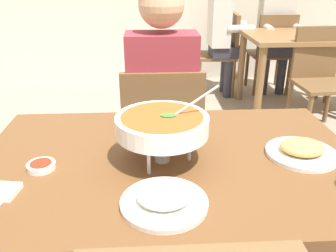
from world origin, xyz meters
name	(u,v)px	position (x,y,z in m)	size (l,w,h in m)	color
dining_table_main	(170,186)	(0.00, 0.00, 0.66)	(1.30, 0.84, 0.77)	brown
chair_diner_main	(162,136)	(0.00, 0.71, 0.51)	(0.44, 0.44, 0.90)	brown
diner_main	(162,93)	(0.00, 0.74, 0.75)	(0.40, 0.45, 1.31)	#2D2D38
curry_bowl	(162,125)	(-0.03, -0.02, 0.90)	(0.33, 0.30, 0.26)	silver
rice_plate	(164,199)	(-0.03, -0.26, 0.79)	(0.24, 0.24, 0.06)	white
appetizer_plate	(302,150)	(0.45, -0.01, 0.79)	(0.24, 0.24, 0.06)	white
sauce_dish	(41,166)	(-0.42, -0.05, 0.78)	(0.09, 0.09, 0.02)	white
spoon_utensil	(1,202)	(-0.48, -0.23, 0.78)	(0.01, 0.17, 0.01)	silver
dining_table_far	(297,49)	(1.38, 2.33, 0.63)	(1.00, 0.80, 0.77)	brown
chair_bg_left	(272,49)	(1.34, 2.87, 0.51)	(0.44, 0.44, 0.90)	brown
chair_bg_middle	(224,49)	(0.79, 2.91, 0.51)	(0.46, 0.46, 0.90)	brown
chair_bg_right	(319,74)	(1.42, 1.87, 0.51)	(0.46, 0.46, 0.90)	brown
patron_bg_left	(276,28)	(1.36, 2.90, 0.75)	(0.40, 0.45, 1.31)	#2D2D38
patron_bg_middle	(222,29)	(0.75, 2.85, 0.75)	(0.45, 0.40, 1.31)	#2D2D38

